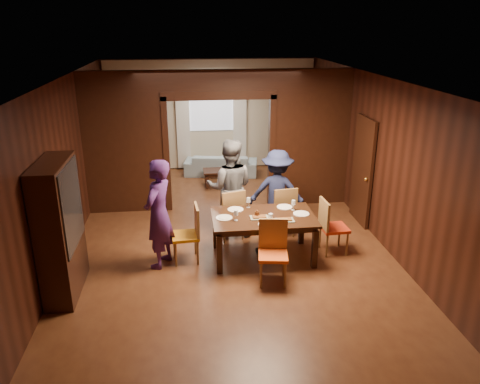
{
  "coord_description": "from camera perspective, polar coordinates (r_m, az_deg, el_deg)",
  "views": [
    {
      "loc": [
        -0.69,
        -7.83,
        3.8
      ],
      "look_at": [
        0.19,
        -0.4,
        1.05
      ],
      "focal_mm": 35.0,
      "sensor_mm": 36.0,
      "label": 1
    }
  ],
  "objects": [
    {
      "name": "serving_bowl",
      "position": [
        7.77,
        3.24,
        -2.52
      ],
      "size": [
        0.35,
        0.35,
        0.09
      ],
      "primitive_type": "imported",
      "color": "black",
      "rests_on": "dining_table"
    },
    {
      "name": "platter_a",
      "position": [
        7.66,
        2.37,
        -3.07
      ],
      "size": [
        0.3,
        0.2,
        0.04
      ],
      "primitive_type": "cube",
      "color": "gray",
      "rests_on": "dining_table"
    },
    {
      "name": "chair_right",
      "position": [
        8.2,
        11.43,
        -4.1
      ],
      "size": [
        0.46,
        0.46,
        0.97
      ],
      "primitive_type": null,
      "rotation": [
        0.0,
        0.0,
        1.63
      ],
      "color": "red",
      "rests_on": "floor"
    },
    {
      "name": "sofa",
      "position": [
        12.23,
        -2.32,
        3.4
      ],
      "size": [
        1.96,
        1.03,
        0.54
      ],
      "primitive_type": "imported",
      "rotation": [
        0.0,
        0.0,
        2.97
      ],
      "color": "#91ADBE",
      "rests_on": "floor"
    },
    {
      "name": "window_far",
      "position": [
        12.47,
        -3.54,
        10.44
      ],
      "size": [
        1.2,
        0.03,
        1.3
      ],
      "primitive_type": "cube",
      "color": "silver",
      "rests_on": "back_wall"
    },
    {
      "name": "ceiling",
      "position": [
        7.91,
        -1.76,
        13.64
      ],
      "size": [
        5.5,
        9.0,
        0.02
      ],
      "primitive_type": "cube",
      "color": "silver",
      "rests_on": "room_walls"
    },
    {
      "name": "dining_table",
      "position": [
        7.9,
        2.84,
        -5.48
      ],
      "size": [
        1.7,
        1.06,
        0.76
      ],
      "primitive_type": "cube",
      "color": "black",
      "rests_on": "floor"
    },
    {
      "name": "chair_far_r",
      "position": [
        8.73,
        5.11,
        -2.21
      ],
      "size": [
        0.5,
        0.5,
        0.97
      ],
      "primitive_type": null,
      "rotation": [
        0.0,
        0.0,
        3.28
      ],
      "color": "#D55F14",
      "rests_on": "floor"
    },
    {
      "name": "door_right",
      "position": [
        9.4,
        14.72,
        2.5
      ],
      "size": [
        0.06,
        0.9,
        2.1
      ],
      "primitive_type": "cube",
      "color": "black",
      "rests_on": "floor"
    },
    {
      "name": "wineglass_far",
      "position": [
        8.06,
        1.03,
        -1.3
      ],
      "size": [
        0.08,
        0.08,
        0.18
      ],
      "primitive_type": null,
      "color": "silver",
      "rests_on": "dining_table"
    },
    {
      "name": "curtain_left",
      "position": [
        12.49,
        -6.96,
        8.25
      ],
      "size": [
        0.35,
        0.06,
        2.4
      ],
      "primitive_type": "cube",
      "color": "white",
      "rests_on": "back_wall"
    },
    {
      "name": "chair_left",
      "position": [
        7.8,
        -6.69,
        -5.11
      ],
      "size": [
        0.47,
        0.47,
        0.97
      ],
      "primitive_type": null,
      "rotation": [
        0.0,
        0.0,
        -1.49
      ],
      "color": "orange",
      "rests_on": "floor"
    },
    {
      "name": "curtain_right",
      "position": [
        12.57,
        -0.04,
        8.48
      ],
      "size": [
        0.35,
        0.06,
        2.4
      ],
      "primitive_type": "cube",
      "color": "white",
      "rests_on": "back_wall"
    },
    {
      "name": "hutch",
      "position": [
        7.16,
        -21.11,
        -4.27
      ],
      "size": [
        0.4,
        1.2,
        2.0
      ],
      "primitive_type": "cube",
      "color": "black",
      "rests_on": "floor"
    },
    {
      "name": "person_grey",
      "position": [
        8.57,
        -1.24,
        0.5
      ],
      "size": [
        0.99,
        0.82,
        1.82
      ],
      "primitive_type": "imported",
      "rotation": [
        0.0,
        0.0,
        2.98
      ],
      "color": "slate",
      "rests_on": "floor"
    },
    {
      "name": "plate_right",
      "position": [
        7.88,
        7.47,
        -2.64
      ],
      "size": [
        0.27,
        0.27,
        0.01
      ],
      "primitive_type": "cylinder",
      "color": "white",
      "rests_on": "dining_table"
    },
    {
      "name": "chair_near",
      "position": [
        7.15,
        4.06,
        -7.47
      ],
      "size": [
        0.5,
        0.5,
        0.97
      ],
      "primitive_type": null,
      "rotation": [
        0.0,
        0.0,
        -0.15
      ],
      "color": "#F15616",
      "rests_on": "floor"
    },
    {
      "name": "room_walls",
      "position": [
        10.01,
        -2.64,
        6.9
      ],
      "size": [
        5.52,
        9.01,
        2.9
      ],
      "color": "black",
      "rests_on": "floor"
    },
    {
      "name": "coffee_table",
      "position": [
        11.39,
        -2.45,
        1.73
      ],
      "size": [
        0.8,
        0.5,
        0.4
      ],
      "primitive_type": "cube",
      "color": "black",
      "rests_on": "floor"
    },
    {
      "name": "plate_far_l",
      "position": [
        7.99,
        -0.55,
        -2.14
      ],
      "size": [
        0.27,
        0.27,
        0.01
      ],
      "primitive_type": "cylinder",
      "color": "white",
      "rests_on": "dining_table"
    },
    {
      "name": "condiment_jar",
      "position": [
        7.7,
        2.1,
        -2.65
      ],
      "size": [
        0.08,
        0.08,
        0.11
      ],
      "primitive_type": null,
      "color": "#4A2611",
      "rests_on": "dining_table"
    },
    {
      "name": "plate_far_r",
      "position": [
        8.13,
        5.45,
        -1.83
      ],
      "size": [
        0.27,
        0.27,
        0.01
      ],
      "primitive_type": "cylinder",
      "color": "white",
      "rests_on": "dining_table"
    },
    {
      "name": "chair_far_l",
      "position": [
        8.56,
        -1.24,
        -2.61
      ],
      "size": [
        0.54,
        0.54,
        0.97
      ],
      "primitive_type": null,
      "rotation": [
        0.0,
        0.0,
        3.41
      ],
      "color": "orange",
      "rests_on": "floor"
    },
    {
      "name": "wineglass_left",
      "position": [
        7.54,
        -0.51,
        -2.86
      ],
      "size": [
        0.08,
        0.08,
        0.18
      ],
      "primitive_type": null,
      "color": "silver",
      "rests_on": "dining_table"
    },
    {
      "name": "platter_b",
      "position": [
        7.59,
        5.48,
        -3.39
      ],
      "size": [
        0.3,
        0.2,
        0.04
      ],
      "primitive_type": "cube",
      "color": "gray",
      "rests_on": "dining_table"
    },
    {
      "name": "plate_near",
      "position": [
        7.43,
        3.25,
        -3.96
      ],
      "size": [
        0.27,
        0.27,
        0.01
      ],
      "primitive_type": "cylinder",
      "color": "silver",
      "rests_on": "dining_table"
    },
    {
      "name": "tumbler",
      "position": [
        7.51,
        3.74,
        -3.15
      ],
      "size": [
        0.07,
        0.07,
        0.14
      ],
      "primitive_type": "cylinder",
      "color": "white",
      "rests_on": "dining_table"
    },
    {
      "name": "wineglass_right",
      "position": [
        8.0,
        6.53,
        -1.6
      ],
      "size": [
        0.08,
        0.08,
        0.18
      ],
      "primitive_type": null,
      "color": "silver",
      "rests_on": "dining_table"
    },
    {
      "name": "floor",
      "position": [
        8.73,
        -1.56,
        -5.63
      ],
      "size": [
        9.0,
        9.0,
        0.0
      ],
      "primitive_type": "plane",
      "color": "#4F2716",
      "rests_on": "ground"
    },
    {
      "name": "person_purple",
      "position": [
        7.56,
        -9.88,
        -2.67
      ],
      "size": [
        0.66,
        0.78,
        1.8
      ],
      "primitive_type": "imported",
      "rotation": [
        0.0,
        0.0,
        -2.0
      ],
      "color": "#482265",
      "rests_on": "floor"
    },
    {
      "name": "plate_left",
      "position": [
        7.66,
        -1.95,
        -3.15
      ],
      "size": [
        0.27,
        0.27,
        0.01
      ],
      "primitive_type": "cylinder",
      "color": "silver",
      "rests_on": "dining_table"
    },
    {
      "name": "person_navy",
      "position": [
        8.75,
        4.55,
        0.05
      ],
      "size": [
        1.15,
        0.84,
        1.6
      ],
      "primitive_type": "imported",
      "rotation": [
        0.0,
        0.0,
        2.88
      ],
      "color": "#1B2144",
      "rests_on": "floor"
    }
  ]
}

